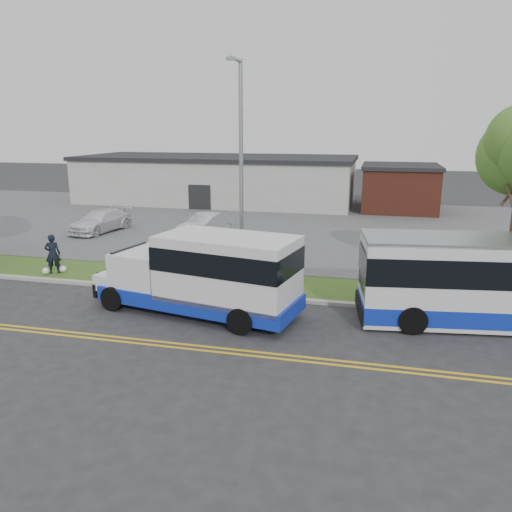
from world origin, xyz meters
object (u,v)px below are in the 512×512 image
(parked_car_a, at_px, (206,225))
(parked_car_b, at_px, (101,221))
(streetlight_near, at_px, (241,168))
(shuttle_bus, at_px, (209,272))
(pedestrian, at_px, (53,254))

(parked_car_a, distance_m, parked_car_b, 7.42)
(parked_car_a, bearing_deg, streetlight_near, -43.83)
(shuttle_bus, relative_size, parked_car_a, 1.85)
(streetlight_near, distance_m, parked_car_b, 15.76)
(streetlight_near, relative_size, shuttle_bus, 1.13)
(streetlight_near, distance_m, shuttle_bus, 5.18)
(shuttle_bus, relative_size, pedestrian, 4.41)
(pedestrian, height_order, parked_car_a, pedestrian)
(streetlight_near, bearing_deg, parked_car_b, 144.09)
(parked_car_a, height_order, parked_car_b, parked_car_a)
(parked_car_a, bearing_deg, shuttle_bus, -52.19)
(pedestrian, height_order, parked_car_b, pedestrian)
(shuttle_bus, height_order, pedestrian, shuttle_bus)
(shuttle_bus, xyz_separation_m, parked_car_b, (-12.02, 12.62, -0.84))
(shuttle_bus, bearing_deg, pedestrian, 171.74)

